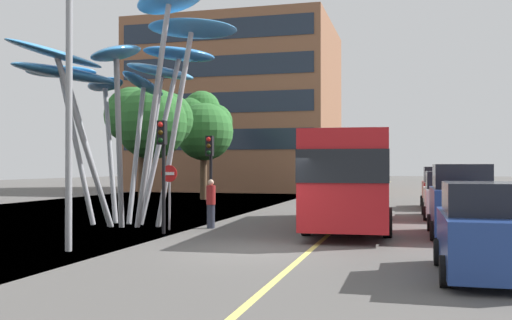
{
  "coord_description": "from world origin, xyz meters",
  "views": [
    {
      "loc": [
        3.99,
        -14.91,
        2.27
      ],
      "look_at": [
        -1.56,
        6.05,
        2.5
      ],
      "focal_mm": 40.38,
      "sensor_mm": 36.0,
      "label": 1
    }
  ],
  "objects": [
    {
      "name": "traffic_light_kerb_far",
      "position": [
        -3.56,
        6.53,
        2.52
      ],
      "size": [
        0.28,
        0.42,
        3.46
      ],
      "color": "black",
      "rests_on": "ground"
    },
    {
      "name": "tree_pavement_near",
      "position": [
        -10.23,
        14.82,
        4.88
      ],
      "size": [
        5.32,
        4.92,
        6.86
      ],
      "color": "brown",
      "rests_on": "ground"
    },
    {
      "name": "ground",
      "position": [
        -0.72,
        0.0,
        -0.05
      ],
      "size": [
        120.0,
        240.0,
        0.1
      ],
      "color": "#54514F"
    },
    {
      "name": "car_parked_far",
      "position": [
        5.6,
        11.45,
        0.96
      ],
      "size": [
        2.0,
        4.54,
        2.05
      ],
      "color": "silver",
      "rests_on": "ground"
    },
    {
      "name": "red_bus",
      "position": [
        1.9,
        6.76,
        1.97
      ],
      "size": [
        3.26,
        11.05,
        3.6
      ],
      "color": "red",
      "rests_on": "ground"
    },
    {
      "name": "pedestrian",
      "position": [
        -2.98,
        4.97,
        0.9
      ],
      "size": [
        0.34,
        0.34,
        1.78
      ],
      "color": "#2D3342",
      "rests_on": "ground"
    },
    {
      "name": "backdrop_building",
      "position": [
        -11.88,
        38.8,
        7.82
      ],
      "size": [
        18.11,
        14.95,
        15.63
      ],
      "color": "brown",
      "rests_on": "ground"
    },
    {
      "name": "no_entry_sign",
      "position": [
        -4.23,
        4.08,
        1.54
      ],
      "size": [
        0.6,
        0.12,
        2.3
      ],
      "color": "gray",
      "rests_on": "ground"
    },
    {
      "name": "traffic_light_kerb_near",
      "position": [
        -3.94,
        2.84,
        2.74
      ],
      "size": [
        0.28,
        0.42,
        3.79
      ],
      "color": "black",
      "rests_on": "ground"
    },
    {
      "name": "car_parked_mid",
      "position": [
        5.64,
        4.69,
        1.09
      ],
      "size": [
        2.02,
        4.14,
        2.33
      ],
      "color": "navy",
      "rests_on": "ground"
    },
    {
      "name": "car_parked_near",
      "position": [
        5.51,
        -2.37,
        0.92
      ],
      "size": [
        1.9,
        3.97,
        1.94
      ],
      "color": "navy",
      "rests_on": "ground"
    },
    {
      "name": "car_side_street",
      "position": [
        5.69,
        17.62,
        1.04
      ],
      "size": [
        2.05,
        4.42,
        2.24
      ],
      "color": "maroon",
      "rests_on": "ground"
    },
    {
      "name": "street_lamp",
      "position": [
        -4.45,
        -1.36,
        5.1
      ],
      "size": [
        1.55,
        0.44,
        8.07
      ],
      "color": "gray",
      "rests_on": "ground"
    },
    {
      "name": "leaf_sculpture",
      "position": [
        -6.29,
        4.91,
        5.96
      ],
      "size": [
        8.75,
        8.67,
        8.56
      ],
      "color": "#9EA0A5",
      "rests_on": "ground"
    },
    {
      "name": "tree_pavement_far",
      "position": [
        -9.51,
        22.0,
        5.12
      ],
      "size": [
        4.62,
        4.97,
        7.56
      ],
      "color": "brown",
      "rests_on": "ground"
    }
  ]
}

